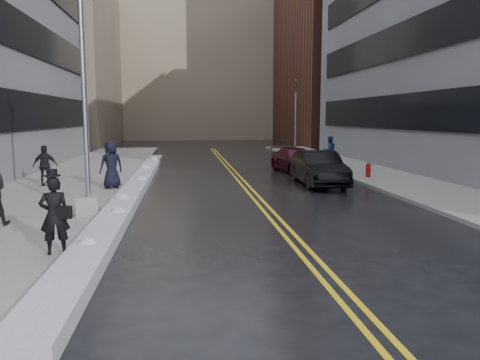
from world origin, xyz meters
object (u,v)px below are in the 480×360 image
object	(u,v)px
pedestrian_east	(329,151)
car_black	(319,168)
car_maroon	(297,160)
fire_hydrant	(368,169)
pedestrian_c	(111,165)
traffic_signal	(295,114)
pedestrian_d	(45,166)
lamppost	(86,139)
pedestrian_fedora	(54,215)

from	to	relation	value
pedestrian_east	car_black	bearing A→B (deg)	57.35
car_maroon	fire_hydrant	bearing A→B (deg)	-59.56
pedestrian_c	car_maroon	xyz separation A→B (m)	(9.58, 5.92, -0.46)
traffic_signal	car_black	world-z (taller)	traffic_signal
car_black	car_maroon	distance (m)	5.18
traffic_signal	pedestrian_c	world-z (taller)	traffic_signal
pedestrian_c	pedestrian_east	size ratio (longest dim) A/B	1.08
car_maroon	pedestrian_c	bearing A→B (deg)	-156.20
fire_hydrant	traffic_signal	world-z (taller)	traffic_signal
pedestrian_d	pedestrian_c	bearing A→B (deg)	162.14
lamppost	pedestrian_east	size ratio (longest dim) A/B	4.09
fire_hydrant	pedestrian_d	world-z (taller)	pedestrian_d
car_black	car_maroon	size ratio (longest dim) A/B	1.02
pedestrian_fedora	car_black	bearing A→B (deg)	-143.37
fire_hydrant	pedestrian_fedora	distance (m)	17.25
traffic_signal	pedestrian_fedora	bearing A→B (deg)	-114.07
lamppost	traffic_signal	world-z (taller)	lamppost
pedestrian_east	car_maroon	world-z (taller)	pedestrian_east
pedestrian_east	car_maroon	xyz separation A→B (m)	(-2.68, -2.32, -0.38)
pedestrian_east	car_maroon	size ratio (longest dim) A/B	0.39
pedestrian_c	pedestrian_d	xyz separation A→B (m)	(-3.00, 0.98, -0.11)
pedestrian_d	car_maroon	world-z (taller)	pedestrian_d
pedestrian_d	pedestrian_east	world-z (taller)	pedestrian_east
car_black	traffic_signal	bearing A→B (deg)	81.30
lamppost	pedestrian_d	xyz separation A→B (m)	(-3.15, 6.68, -1.48)
pedestrian_fedora	pedestrian_d	distance (m)	11.34
traffic_signal	pedestrian_c	xyz separation A→B (m)	(-11.95, -16.30, -2.24)
pedestrian_c	car_maroon	bearing A→B (deg)	-175.44
fire_hydrant	pedestrian_c	distance (m)	12.67
car_maroon	traffic_signal	bearing A→B (deg)	69.26
fire_hydrant	pedestrian_fedora	xyz separation A→B (m)	(-12.20, -12.19, 0.48)
pedestrian_east	car_maroon	distance (m)	3.56
lamppost	pedestrian_east	bearing A→B (deg)	49.01
fire_hydrant	car_maroon	size ratio (longest dim) A/B	0.15
pedestrian_d	pedestrian_east	size ratio (longest dim) A/B	0.97
pedestrian_d	car_maroon	xyz separation A→B (m)	(12.59, 4.94, -0.35)
traffic_signal	car_black	distance (m)	15.97
pedestrian_c	fire_hydrant	bearing A→B (deg)	163.32
traffic_signal	car_maroon	world-z (taller)	traffic_signal
pedestrian_c	car_maroon	size ratio (longest dim) A/B	0.42
pedestrian_d	car_black	distance (m)	12.39
fire_hydrant	pedestrian_c	world-z (taller)	pedestrian_c
pedestrian_d	car_maroon	size ratio (longest dim) A/B	0.37
pedestrian_fedora	car_maroon	world-z (taller)	pedestrian_fedora
car_maroon	lamppost	bearing A→B (deg)	-136.99
pedestrian_east	pedestrian_c	bearing A→B (deg)	22.29
pedestrian_d	traffic_signal	bearing A→B (deg)	-134.13
pedestrian_east	car_black	world-z (taller)	pedestrian_east
lamppost	fire_hydrant	xyz separation A→B (m)	(12.30, 8.00, -1.98)
fire_hydrant	car_black	xyz separation A→B (m)	(-3.07, -1.55, 0.26)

